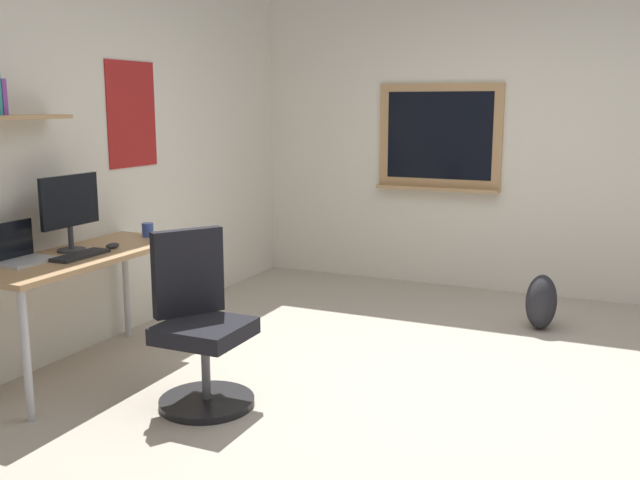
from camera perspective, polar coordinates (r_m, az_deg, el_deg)
The scene contains 11 objects.
ground_plane at distance 4.29m, azimuth 10.00°, elevation -11.64°, with size 5.20×5.20×0.00m, color #ADA393.
wall_back at distance 5.14m, azimuth -17.15°, elevation 6.72°, with size 5.00×0.30×2.60m.
wall_right at distance 6.39m, azimuth 15.69°, elevation 7.47°, with size 0.22×5.00×2.60m.
desk at distance 4.53m, azimuth -18.48°, elevation -2.04°, with size 1.44×0.56×0.74m.
office_chair at distance 3.99m, azimuth -9.53°, elevation -7.14°, with size 0.56×0.57×0.95m.
laptop at distance 4.37m, azimuth -22.79°, elevation -0.95°, with size 0.31×0.21×0.23m.
monitor_primary at distance 4.55m, azimuth -19.27°, elevation 2.48°, with size 0.46×0.17×0.46m.
keyboard at distance 4.41m, azimuth -18.51°, elevation -1.16°, with size 0.37×0.13×0.02m, color black.
computer_mouse at distance 4.61m, azimuth -16.17°, elevation -0.43°, with size 0.10×0.06×0.03m, color #262628.
coffee_mug at distance 4.96m, azimuth -13.54°, elevation 0.79°, with size 0.08×0.08×0.09m, color #334CA5.
backpack at distance 5.50m, azimuth 17.18°, elevation -4.72°, with size 0.32×0.22×0.40m, color #232328.
Camera 1 is at (-3.86, -0.94, 1.62)m, focal length 40.25 mm.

